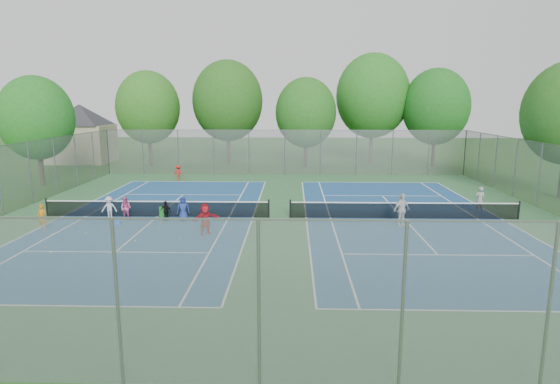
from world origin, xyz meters
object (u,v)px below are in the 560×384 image
Objects in this scene: net_right at (404,211)px; ball_hopper at (163,212)px; ball_crate at (118,223)px; instructor at (480,200)px; net_left at (157,209)px.

net_right reaches higher than ball_hopper.
ball_crate is at bearing -136.06° from ball_hopper.
ball_crate is 20.68m from instructor.
instructor reaches higher than net_right.
net_right is 13.65m from ball_hopper.
net_left is at bearing 180.00° from net_right.
net_left is 2.45m from ball_crate.
ball_crate is (-1.57, -1.85, -0.31)m from net_left.
net_left reaches higher than ball_crate.
net_left is 39.10× the size of ball_crate.
ball_hopper reaches higher than ball_crate.
net_right is 39.10× the size of ball_crate.
net_left is 8.19× the size of instructor.
net_right is 5.07m from instructor.
ball_crate is 0.53× the size of ball_hopper.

